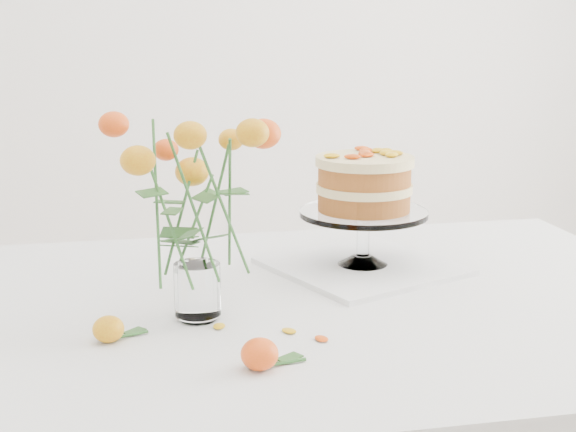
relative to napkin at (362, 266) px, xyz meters
name	(u,v)px	position (x,y,z in m)	size (l,w,h in m)	color
table	(284,347)	(-0.18, -0.15, -0.09)	(1.43, 0.93, 0.76)	tan
napkin	(362,266)	(0.00, 0.00, 0.00)	(0.31, 0.31, 0.01)	silver
cake_stand	(364,189)	(0.00, 0.00, 0.15)	(0.24, 0.24, 0.21)	white
rose_vase	(195,186)	(-0.33, -0.20, 0.21)	(0.28, 0.28, 0.36)	white
loose_rose_near	(109,329)	(-0.46, -0.27, 0.01)	(0.08, 0.05, 0.04)	gold
loose_rose_far	(260,354)	(-0.26, -0.41, 0.02)	(0.09, 0.05, 0.04)	#DB4D0A
stray_petal_a	(219,326)	(-0.30, -0.25, 0.00)	(0.03, 0.02, 0.00)	#E1A70E
stray_petal_b	(289,331)	(-0.20, -0.29, 0.00)	(0.03, 0.02, 0.00)	#E1A70E
stray_petal_c	(321,339)	(-0.16, -0.33, 0.00)	(0.03, 0.02, 0.00)	#E1A70E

